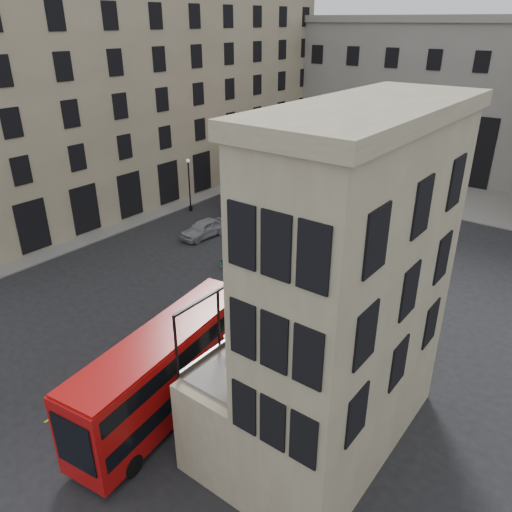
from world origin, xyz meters
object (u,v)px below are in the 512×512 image
Objects in this scene: street_lamp_a at (190,188)px; cafe_chair_b at (296,329)px; car_c at (293,196)px; cyclist at (258,261)px; cafe_table_far at (307,290)px; cafe_table_mid at (257,326)px; street_lamp_b at (364,171)px; pedestrian_e at (247,191)px; cafe_chair_c at (305,330)px; cafe_chair_d at (338,298)px; pedestrian_c at (373,181)px; cafe_table_near at (230,340)px; cafe_chair_a at (269,365)px; car_a at (204,228)px; pedestrian_a at (306,169)px; car_b at (392,210)px; pedestrian_b at (343,180)px; traffic_light_near at (290,248)px; pedestrian_d at (406,201)px; bus_far at (276,177)px; bicycle at (225,265)px; bus_near at (166,367)px; traffic_light_far at (266,169)px.

cafe_chair_b reaches higher than street_lamp_a.
cyclist is at bearing 90.27° from car_c.
cafe_table_mid is at bearing -92.12° from cafe_table_far.
cafe_table_mid is at bearing -144.17° from cafe_chair_b.
street_lamp_b is 5.68× the size of cafe_chair_b.
cafe_chair_b is (21.87, -24.08, 4.02)m from pedestrian_e.
cafe_chair_c is 3.58m from cafe_chair_d.
pedestrian_c is 39.59m from cafe_table_near.
cafe_chair_a is 1.12× the size of cafe_chair_d.
car_a is 21.67m from pedestrian_a.
street_lamp_a is 29.49m from cafe_table_mid.
car_b is 30.00m from cafe_table_mid.
cyclist is 23.16m from pedestrian_b.
pedestrian_e is at bearing -77.47° from pedestrian_a.
pedestrian_e is at bearing -2.12° from car_c.
traffic_light_near is 4.51× the size of cafe_table_far.
car_c is 2.62× the size of pedestrian_b.
street_lamp_b is 7.94× the size of cafe_table_near.
car_b is at bearing -11.04° from pedestrian_a.
cafe_chair_b is at bearing -43.66° from pedestrian_a.
car_a is at bearing 152.05° from cafe_chair_d.
street_lamp_b is 8.05× the size of cafe_table_mid.
car_a is at bearing 102.29° from pedestrian_d.
car_c is 7.98m from pedestrian_b.
street_lamp_a reaches higher than car_a.
bicycle is (6.20, -15.43, -2.20)m from bus_far.
bus_near is at bearing -125.38° from cafe_chair_d.
car_a is at bearing -162.79° from pedestrian_b.
cafe_chair_c reaches higher than traffic_light_far.
car_b is (11.72, 3.03, -1.89)m from bus_far.
car_a is 18.43m from car_b.
traffic_light_far is at bearing 16.91° from pedestrian_c.
street_lamp_a reaches higher than pedestrian_e.
pedestrian_e reaches higher than car_c.
cafe_chair_d is at bearing 54.62° from bus_near.
cafe_chair_d is (1.39, 0.78, -0.32)m from cafe_table_far.
cyclist is at bearing -11.74° from car_a.
cafe_chair_c is at bearing -85.33° from cafe_chair_d.
traffic_light_near is at bearing -78.12° from cyclist.
street_lamp_b is at bearing 33.69° from traffic_light_far.
pedestrian_b is at bearing 31.22° from bicycle.
cafe_table_mid is at bearing -56.27° from bus_far.
cafe_chair_b is at bearing 35.83° from cafe_table_mid.
bus_near is at bearing -78.50° from traffic_light_near.
street_lamp_a reaches higher than bus_far.
pedestrian_c is (11.52, 17.54, -1.43)m from street_lamp_a.
cafe_table_mid is at bearing 81.57° from cafe_table_near.
cyclist is 0.90× the size of pedestrian_c.
street_lamp_b is at bearing -142.26° from car_c.
street_lamp_a reaches higher than bus_near.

